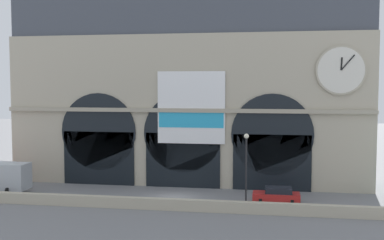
# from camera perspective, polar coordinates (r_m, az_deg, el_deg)

# --- Properties ---
(ground_plane) EXTENTS (200.00, 200.00, 0.00)m
(ground_plane) POSITION_cam_1_polar(r_m,az_deg,el_deg) (47.35, -2.23, -9.39)
(ground_plane) COLOR slate
(quay_parapet_wall) EXTENTS (90.00, 0.70, 1.01)m
(quay_parapet_wall) POSITION_cam_1_polar(r_m,az_deg,el_deg) (42.98, -3.45, -10.11)
(quay_parapet_wall) COLOR #B2A891
(quay_parapet_wall) RESTS_ON ground
(station_building) EXTENTS (40.21, 5.34, 21.09)m
(station_building) POSITION_cam_1_polar(r_m,az_deg,el_deg) (53.36, -0.61, 3.24)
(station_building) COLOR #B2A891
(station_building) RESTS_ON ground
(car_mideast) EXTENTS (4.40, 2.22, 1.55)m
(car_mideast) POSITION_cam_1_polar(r_m,az_deg,el_deg) (45.79, 10.21, -8.89)
(car_mideast) COLOR red
(car_mideast) RESTS_ON ground
(street_lamp_quayside) EXTENTS (0.44, 0.44, 6.90)m
(street_lamp_quayside) POSITION_cam_1_polar(r_m,az_deg,el_deg) (41.99, 6.56, -5.02)
(street_lamp_quayside) COLOR black
(street_lamp_quayside) RESTS_ON ground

